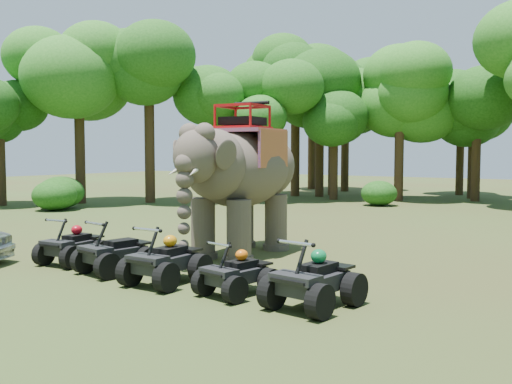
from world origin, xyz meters
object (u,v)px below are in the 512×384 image
atv_3 (237,267)px  atv_1 (116,246)px  elephant (241,178)px  atv_2 (166,254)px  atv_4 (314,272)px  atv_0 (73,240)px

atv_3 → atv_1: bearing=-171.8°
elephant → atv_2: (0.82, -4.01, -1.53)m
atv_2 → atv_4: bearing=0.5°
atv_0 → atv_2: atv_2 is taller
elephant → atv_2: 4.37m
atv_2 → atv_3: bearing=0.9°
atv_0 → atv_2: size_ratio=0.93×
atv_3 → atv_4: (1.75, 0.06, 0.10)m
elephant → atv_0: bearing=-133.0°
elephant → atv_2: elephant is taller
elephant → atv_4: 6.09m
atv_0 → atv_3: size_ratio=1.08×
atv_4 → atv_1: bearing=-174.6°
elephant → atv_1: size_ratio=2.98×
atv_1 → atv_3: size_ratio=1.14×
elephant → atv_3: bearing=-60.8°
atv_1 → atv_4: size_ratio=0.97×
atv_3 → atv_2: bearing=-167.6°
atv_0 → atv_3: bearing=-7.9°
atv_1 → elephant: bearing=83.8°
elephant → atv_3: (2.71, -3.92, -1.62)m
atv_4 → atv_0: bearing=-175.7°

